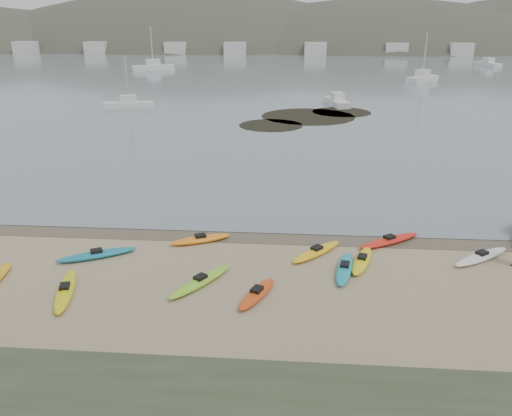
{
  "coord_description": "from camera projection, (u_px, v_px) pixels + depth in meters",
  "views": [
    {
      "loc": [
        1.95,
        -25.26,
        11.13
      ],
      "look_at": [
        0.0,
        0.0,
        1.5
      ],
      "focal_mm": 35.0,
      "sensor_mm": 36.0,
      "label": 1
    }
  ],
  "objects": [
    {
      "name": "far_hills",
      "position": [
        384.0,
        87.0,
        211.25
      ],
      "size": [
        550.0,
        135.0,
        80.0
      ],
      "color": "#384235",
      "rests_on": "ground"
    },
    {
      "name": "kayaks",
      "position": [
        251.0,
        264.0,
        23.85
      ],
      "size": [
        24.95,
        9.67,
        0.34
      ],
      "color": "yellow",
      "rests_on": "ground"
    },
    {
      "name": "ground",
      "position": [
        256.0,
        233.0,
        27.64
      ],
      "size": [
        600.0,
        600.0,
        0.0
      ],
      "primitive_type": "plane",
      "color": "tan",
      "rests_on": "ground"
    },
    {
      "name": "wet_sand",
      "position": [
        256.0,
        235.0,
        27.36
      ],
      "size": [
        60.0,
        60.0,
        0.0
      ],
      "primitive_type": "plane",
      "color": "brown",
      "rests_on": "ground"
    },
    {
      "name": "far_town",
      "position": [
        309.0,
        49.0,
        161.64
      ],
      "size": [
        199.0,
        5.0,
        4.0
      ],
      "color": "beige",
      "rests_on": "ground"
    },
    {
      "name": "moored_boats",
      "position": [
        314.0,
        74.0,
        101.03
      ],
      "size": [
        87.48,
        73.33,
        1.32
      ],
      "color": "silver",
      "rests_on": "ground"
    },
    {
      "name": "water",
      "position": [
        293.0,
        38.0,
        307.24
      ],
      "size": [
        1200.0,
        1200.0,
        0.0
      ],
      "primitive_type": "plane",
      "color": "slate",
      "rests_on": "ground"
    },
    {
      "name": "kelp_mats",
      "position": [
        309.0,
        117.0,
        60.1
      ],
      "size": [
        15.83,
        16.37,
        0.04
      ],
      "color": "black",
      "rests_on": "water"
    }
  ]
}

